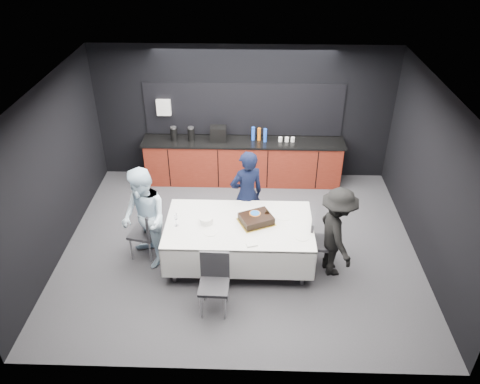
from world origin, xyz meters
The scene contains 18 objects.
ground centered at (0.00, 0.00, 0.00)m, with size 6.00×6.00×0.00m, color #414146.
room_shell centered at (0.00, 0.00, 1.86)m, with size 6.04×5.04×2.82m.
kitchenette centered at (-0.02, 2.22, 0.54)m, with size 4.10×0.64×2.05m.
party_table centered at (0.00, -0.40, 0.64)m, with size 2.32×1.32×0.78m.
cake_assembly centered at (0.27, -0.36, 0.84)m, with size 0.64×0.60×0.16m.
plate_stack centered at (-0.52, -0.40, 0.83)m, with size 0.21×0.21×0.10m, color white.
loose_plate_near centered at (-0.43, -0.64, 0.78)m, with size 0.22×0.22×0.01m, color white.
loose_plate_right_a centered at (0.71, -0.21, 0.78)m, with size 0.21×0.21×0.01m, color white.
loose_plate_right_b centered at (0.96, -0.72, 0.78)m, with size 0.21×0.21×0.01m, color white.
loose_plate_far centered at (0.11, -0.07, 0.78)m, with size 0.20×0.20×0.01m, color white.
fork_pile centered at (0.21, -0.93, 0.79)m, with size 0.16×0.10×0.02m, color white.
champagne_flute centered at (-0.98, -0.48, 0.94)m, with size 0.06×0.06×0.22m.
chair_left centered at (-1.50, -0.28, 0.53)m, with size 0.50×0.50×0.92m.
chair_right centered at (1.26, -0.42, 0.53)m, with size 0.48×0.48×0.92m.
chair_near centered at (-0.32, -1.39, 0.53)m, with size 0.43×0.43×0.92m.
person_center centered at (0.11, 0.36, 0.83)m, with size 0.60×0.40×1.65m, color black.
person_left centered at (-1.49, -0.42, 0.86)m, with size 0.83×0.65×1.71m, color #C5E3F8.
person_right centered at (1.51, -0.57, 0.77)m, with size 0.99×0.57×1.53m, color black.
Camera 1 is at (0.20, -6.33, 5.16)m, focal length 35.00 mm.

